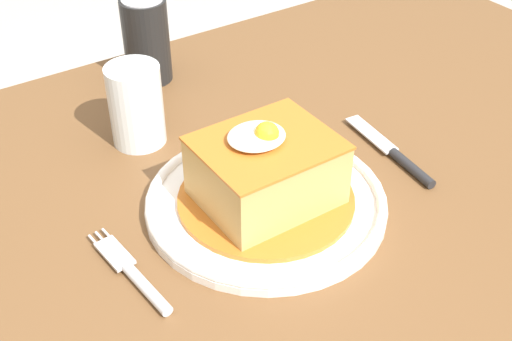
% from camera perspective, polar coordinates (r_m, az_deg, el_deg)
% --- Properties ---
extents(dining_table, '(1.25, 0.82, 0.76)m').
position_cam_1_polar(dining_table, '(0.87, 2.64, -7.14)').
color(dining_table, brown).
rests_on(dining_table, ground_plane).
extents(main_plate, '(0.27, 0.27, 0.02)m').
position_cam_1_polar(main_plate, '(0.75, 0.86, -2.66)').
color(main_plate, white).
rests_on(main_plate, dining_table).
extents(sandwich_meal, '(0.20, 0.20, 0.10)m').
position_cam_1_polar(sandwich_meal, '(0.72, 0.86, -0.24)').
color(sandwich_meal, '#C66B23').
rests_on(sandwich_meal, main_plate).
extents(fork, '(0.03, 0.14, 0.01)m').
position_cam_1_polar(fork, '(0.68, -10.22, -8.88)').
color(fork, silver).
rests_on(fork, dining_table).
extents(knife, '(0.03, 0.17, 0.01)m').
position_cam_1_polar(knife, '(0.84, 12.14, 1.07)').
color(knife, '#262628').
rests_on(knife, dining_table).
extents(soda_can, '(0.07, 0.07, 0.12)m').
position_cam_1_polar(soda_can, '(0.98, -9.33, 10.92)').
color(soda_can, black).
rests_on(soda_can, dining_table).
extents(drinking_glass, '(0.07, 0.07, 0.10)m').
position_cam_1_polar(drinking_glass, '(0.85, -10.15, 5.08)').
color(drinking_glass, '#3F2314').
rests_on(drinking_glass, dining_table).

